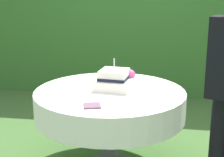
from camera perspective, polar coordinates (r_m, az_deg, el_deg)
The scene contains 7 objects.
foliage_hedge at distance 5.12m, azimuth 4.06°, elevation 10.33°, with size 6.77×0.40×2.35m, color #336628.
cake_table at distance 2.94m, azimuth -0.36°, elevation -4.30°, with size 1.29×1.29×0.73m.
wedding_cake at distance 2.93m, azimuth 0.52°, elevation -0.26°, with size 0.34×0.33×0.27m.
serving_plate_near at distance 3.29m, azimuth 5.61°, elevation 0.03°, with size 0.13×0.13×0.01m, color white.
serving_plate_far at distance 3.03m, azimuth -9.29°, elevation -1.41°, with size 0.10×0.10×0.01m, color white.
serving_plate_left at distance 3.05m, azimuth 8.16°, elevation -1.23°, with size 0.12×0.12×0.01m, color white.
napkin_stack at distance 2.52m, azimuth -3.35°, elevation -4.55°, with size 0.12×0.12×0.01m, color #6B4C60.
Camera 1 is at (0.46, -2.74, 1.57)m, focal length 54.65 mm.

